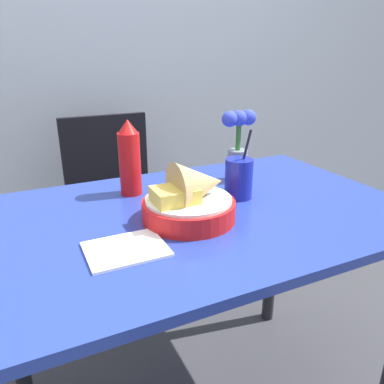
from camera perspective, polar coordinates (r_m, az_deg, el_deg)
wall_window at (r=2.04m, az=-15.56°, el=24.83°), size 7.00×0.06×2.60m
dining_table at (r=1.03m, az=0.84°, el=-8.56°), size 1.13×0.71×0.74m
chair_far_window at (r=1.79m, az=-11.93°, el=-0.09°), size 0.40×0.40×0.86m
food_basket at (r=0.92m, az=-0.05°, el=-1.06°), size 0.23×0.23×0.15m
ketchup_bottle at (r=1.08m, az=-9.48°, el=5.02°), size 0.06×0.06×0.22m
drink_cup at (r=1.06m, az=7.13°, el=1.90°), size 0.08×0.08×0.20m
flower_vase at (r=1.19m, az=7.03°, el=7.33°), size 0.12×0.06×0.22m
napkin at (r=0.81m, az=-10.05°, el=-8.57°), size 0.17×0.13×0.01m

